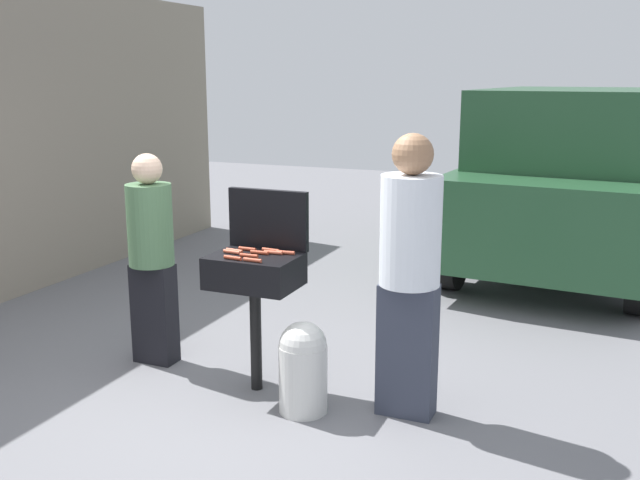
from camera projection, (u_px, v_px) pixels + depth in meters
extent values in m
plane|color=slate|center=(220.00, 402.00, 4.96)|extent=(24.00, 24.00, 0.00)
cylinder|color=black|center=(256.00, 338.00, 5.09)|extent=(0.08, 0.08, 0.75)
cube|color=black|center=(255.00, 271.00, 4.98)|extent=(0.60, 0.44, 0.22)
cube|color=black|center=(268.00, 219.00, 5.11)|extent=(0.60, 0.05, 0.42)
cylinder|color=#AD4228|center=(233.00, 258.00, 4.84)|extent=(0.13, 0.04, 0.03)
cylinder|color=#B74C33|center=(285.00, 252.00, 4.98)|extent=(0.13, 0.04, 0.03)
cylinder|color=#C6593D|center=(234.00, 251.00, 5.03)|extent=(0.13, 0.04, 0.03)
cylinder|color=#AD4228|center=(259.00, 252.00, 4.98)|extent=(0.13, 0.03, 0.03)
cylinder|color=#C6593D|center=(232.00, 252.00, 5.00)|extent=(0.13, 0.04, 0.03)
cylinder|color=#AD4228|center=(247.00, 249.00, 5.08)|extent=(0.13, 0.03, 0.03)
cylinder|color=#AD4228|center=(249.00, 256.00, 4.89)|extent=(0.13, 0.03, 0.03)
cylinder|color=#AD4228|center=(271.00, 250.00, 5.05)|extent=(0.13, 0.04, 0.03)
cylinder|color=#C6593D|center=(273.00, 252.00, 4.98)|extent=(0.13, 0.04, 0.03)
cylinder|color=#B74C33|center=(252.00, 260.00, 4.78)|extent=(0.13, 0.03, 0.03)
cylinder|color=silver|center=(303.00, 379.00, 4.77)|extent=(0.32, 0.32, 0.46)
sphere|color=silver|center=(303.00, 345.00, 4.72)|extent=(0.31, 0.31, 0.31)
cube|color=black|center=(155.00, 313.00, 5.58)|extent=(0.32, 0.18, 0.77)
cylinder|color=#4C724C|center=(150.00, 225.00, 5.43)|extent=(0.34, 0.34, 0.61)
sphere|color=beige|center=(147.00, 169.00, 5.33)|extent=(0.23, 0.23, 0.23)
cube|color=#333847|center=(407.00, 350.00, 4.70)|extent=(0.37, 0.20, 0.88)
cylinder|color=silver|center=(411.00, 231.00, 4.53)|extent=(0.38, 0.38, 0.70)
sphere|color=#936B4C|center=(413.00, 154.00, 4.42)|extent=(0.26, 0.26, 0.26)
cube|color=#234C2D|center=(570.00, 200.00, 8.34)|extent=(2.26, 4.54, 0.90)
cube|color=#234C2D|center=(573.00, 126.00, 7.98)|extent=(1.97, 2.74, 0.80)
cylinder|color=black|center=(451.00, 258.00, 7.52)|extent=(0.27, 0.66, 0.64)
cylinder|color=black|center=(519.00, 210.00, 10.18)|extent=(0.27, 0.66, 0.64)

